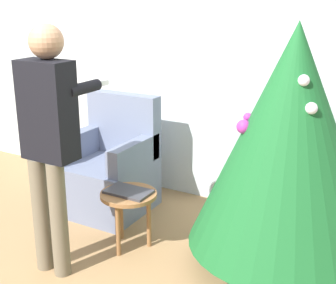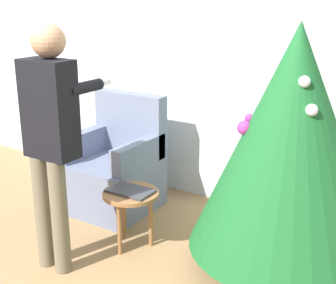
# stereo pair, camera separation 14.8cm
# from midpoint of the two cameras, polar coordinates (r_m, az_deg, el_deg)

# --- Properties ---
(wall_back) EXTENTS (8.00, 0.06, 2.70)m
(wall_back) POSITION_cam_midpoint_polar(r_m,az_deg,el_deg) (4.33, 2.95, 10.19)
(wall_back) COLOR silver
(wall_back) RESTS_ON ground_plane
(christmas_tree) EXTENTS (1.35, 1.35, 1.76)m
(christmas_tree) POSITION_cam_midpoint_polar(r_m,az_deg,el_deg) (3.24, 13.39, 0.30)
(christmas_tree) COLOR brown
(christmas_tree) RESTS_ON ground_plane
(armchair) EXTENTS (0.73, 0.73, 1.04)m
(armchair) POSITION_cam_midpoint_polar(r_m,az_deg,el_deg) (4.33, -8.10, -3.54)
(armchair) COLOR slate
(armchair) RESTS_ON ground_plane
(person_standing) EXTENTS (0.39, 0.57, 1.73)m
(person_standing) POSITION_cam_midpoint_polar(r_m,az_deg,el_deg) (3.24, -15.58, 1.27)
(person_standing) COLOR #6B604C
(person_standing) RESTS_ON ground_plane
(side_stool) EXTENTS (0.44, 0.44, 0.46)m
(side_stool) POSITION_cam_midpoint_polar(r_m,az_deg,el_deg) (3.64, -5.99, -7.15)
(side_stool) COLOR olive
(side_stool) RESTS_ON ground_plane
(laptop) EXTENTS (0.35, 0.22, 0.02)m
(laptop) POSITION_cam_midpoint_polar(r_m,az_deg,el_deg) (3.61, -6.03, -6.04)
(laptop) COLOR #38383D
(laptop) RESTS_ON side_stool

